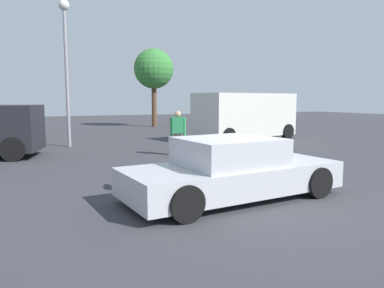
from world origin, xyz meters
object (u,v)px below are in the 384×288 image
(van_white, at_px, (245,115))
(pedestrian, at_px, (178,129))
(light_post_mid, at_px, (66,48))
(dog, at_px, (120,178))
(sedan_foreground, at_px, (231,171))

(van_white, distance_m, pedestrian, 6.09)
(van_white, xyz_separation_m, light_post_mid, (-8.31, 0.82, 2.91))
(pedestrian, distance_m, light_post_mid, 6.24)
(dog, distance_m, pedestrian, 5.15)
(dog, relative_size, van_white, 0.11)
(van_white, relative_size, light_post_mid, 0.92)
(sedan_foreground, distance_m, pedestrian, 5.92)
(pedestrian, bearing_deg, van_white, -28.56)
(sedan_foreground, bearing_deg, dog, 132.41)
(van_white, distance_m, light_post_mid, 8.84)
(dog, height_order, pedestrian, pedestrian)
(sedan_foreground, xyz_separation_m, light_post_mid, (-2.08, 10.03, 3.58))
(pedestrian, bearing_deg, dog, 169.76)
(light_post_mid, bearing_deg, dog, -88.76)
(sedan_foreground, height_order, pedestrian, pedestrian)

